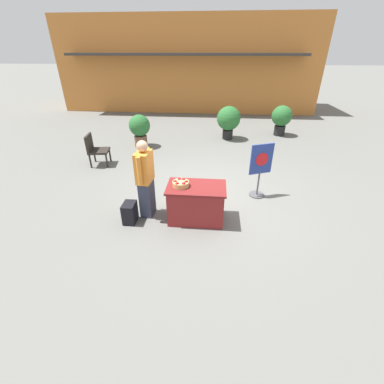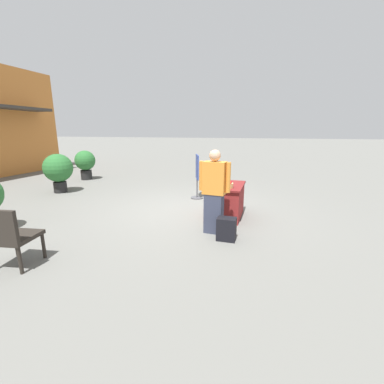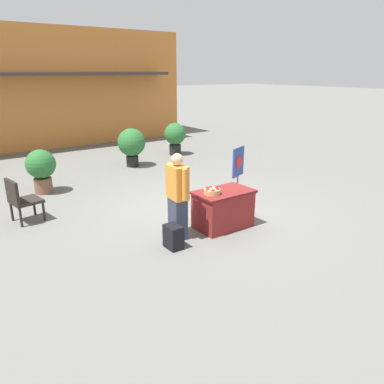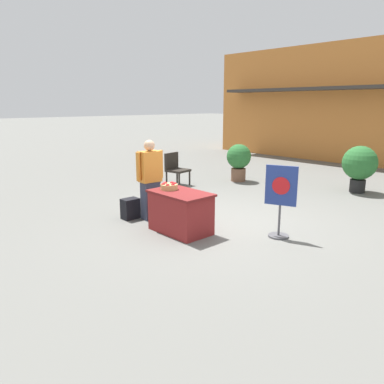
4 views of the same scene
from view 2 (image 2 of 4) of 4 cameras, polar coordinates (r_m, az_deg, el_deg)
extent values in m
plane|color=slate|center=(6.51, -1.13, -3.88)|extent=(120.00, 120.00, 0.00)
cube|color=maroon|center=(5.95, 7.71, -2.10)|extent=(1.08, 0.67, 0.71)
cube|color=maroon|center=(5.86, 7.83, 1.44)|extent=(1.15, 0.71, 0.04)
cylinder|color=tan|center=(5.55, 7.52, 1.51)|extent=(0.32, 0.32, 0.10)
sphere|color=#A30F14|center=(5.65, 7.71, 2.13)|extent=(0.08, 0.08, 0.08)
sphere|color=red|center=(5.60, 6.59, 2.06)|extent=(0.08, 0.08, 0.08)
sphere|color=red|center=(5.52, 6.43, 1.90)|extent=(0.08, 0.08, 0.08)
sphere|color=red|center=(5.44, 7.38, 1.69)|extent=(0.08, 0.08, 0.08)
sphere|color=#A30F14|center=(5.48, 8.42, 1.74)|extent=(0.08, 0.08, 0.08)
sphere|color=#A30F14|center=(5.60, 8.52, 1.99)|extent=(0.08, 0.08, 0.08)
cube|color=#33384C|center=(5.00, 4.86, -4.71)|extent=(0.27, 0.36, 0.78)
cube|color=orange|center=(4.82, 5.03, 3.14)|extent=(0.29, 0.44, 0.61)
sphere|color=tan|center=(4.77, 5.13, 8.09)|extent=(0.21, 0.21, 0.21)
cylinder|color=orange|center=(4.90, 2.11, 3.63)|extent=(0.09, 0.09, 0.56)
cylinder|color=orange|center=(4.75, 8.04, 3.20)|extent=(0.09, 0.09, 0.56)
cube|color=black|center=(4.73, 7.66, -8.15)|extent=(0.24, 0.34, 0.42)
cylinder|color=#4C4C51|center=(7.57, 1.12, -1.26)|extent=(0.36, 0.36, 0.03)
cylinder|color=#4C4C51|center=(7.50, 1.13, 0.89)|extent=(0.04, 0.04, 0.55)
cube|color=navy|center=(7.38, 1.15, 5.60)|extent=(0.52, 0.23, 0.69)
cylinder|color=red|center=(7.39, 1.31, 5.60)|extent=(0.29, 0.12, 0.31)
cylinder|color=#28231E|center=(4.98, -34.48, -9.51)|extent=(0.05, 0.05, 0.40)
cylinder|color=#28231E|center=(4.69, -30.11, -10.28)|extent=(0.05, 0.05, 0.40)
cylinder|color=#28231E|center=(4.37, -33.88, -12.52)|extent=(0.05, 0.05, 0.40)
cube|color=#28231E|center=(4.59, -34.58, -8.26)|extent=(0.63, 0.63, 0.06)
cylinder|color=black|center=(11.27, -22.41, 3.56)|extent=(0.43, 0.43, 0.38)
sphere|color=#28662D|center=(11.20, -22.68, 6.50)|extent=(0.79, 0.79, 0.79)
cylinder|color=black|center=(9.27, -27.21, 1.00)|extent=(0.39, 0.39, 0.35)
sphere|color=#28662D|center=(9.17, -27.63, 4.77)|extent=(0.89, 0.89, 0.89)
camera|label=1|loc=(7.00, 49.60, 18.21)|focal=24.00mm
camera|label=3|loc=(4.64, 95.35, 11.92)|focal=35.00mm
camera|label=4|loc=(11.13, 35.67, 12.90)|focal=35.00mm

